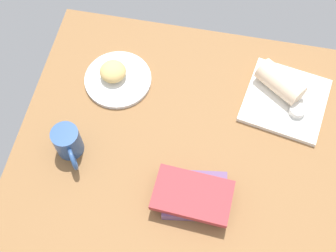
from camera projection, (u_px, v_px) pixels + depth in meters
dining_table at (203, 155)px, 128.90cm from camera, size 110.00×90.00×4.00cm
round_plate at (119, 80)px, 137.84cm from camera, size 21.11×21.11×1.40cm
scone_pastry at (114, 72)px, 135.45cm from camera, size 9.77×9.75×4.93cm
square_plate at (287, 100)px, 134.22cm from camera, size 27.91×27.91×1.60cm
sauce_cup at (299, 111)px, 130.25cm from camera, size 4.70×4.70×2.24cm
breakfast_wrap at (282, 82)px, 132.13cm from camera, size 16.14×14.37×7.05cm
book_stack at (196, 196)px, 117.98cm from camera, size 21.59×15.83×5.76cm
coffee_mug at (69, 143)px, 122.95cm from camera, size 9.25×11.92×9.83cm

